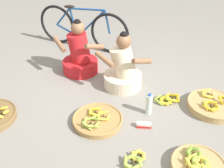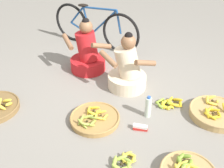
# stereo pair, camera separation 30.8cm
# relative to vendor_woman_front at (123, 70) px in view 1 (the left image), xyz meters

# --- Properties ---
(ground_plane) EXTENTS (10.00, 10.00, 0.00)m
(ground_plane) POSITION_rel_vendor_woman_front_xyz_m (-0.11, -0.30, -0.25)
(ground_plane) COLOR gray
(vendor_woman_front) EXTENTS (0.75, 0.52, 0.80)m
(vendor_woman_front) POSITION_rel_vendor_woman_front_xyz_m (0.00, 0.00, 0.00)
(vendor_woman_front) COLOR beige
(vendor_woman_front) RESTS_ON ground
(vendor_woman_behind) EXTENTS (0.76, 0.52, 0.81)m
(vendor_woman_behind) POSITION_rel_vendor_woman_front_xyz_m (-0.64, 0.36, 0.01)
(vendor_woman_behind) COLOR red
(vendor_woman_behind) RESTS_ON ground
(bicycle_leaning) EXTENTS (1.62, 0.63, 0.73)m
(bicycle_leaning) POSITION_rel_vendor_woman_front_xyz_m (-0.73, 1.19, 0.10)
(bicycle_leaning) COLOR black
(bicycle_leaning) RESTS_ON ground
(banana_basket_near_vendor) EXTENTS (0.52, 0.52, 0.15)m
(banana_basket_near_vendor) POSITION_rel_vendor_woman_front_xyz_m (0.75, -1.37, -0.20)
(banana_basket_near_vendor) COLOR tan
(banana_basket_near_vendor) RESTS_ON ground
(banana_basket_mid_right) EXTENTS (0.58, 0.58, 0.14)m
(banana_basket_mid_right) POSITION_rel_vendor_woman_front_xyz_m (-0.26, -0.77, -0.21)
(banana_basket_mid_right) COLOR #A87F47
(banana_basket_mid_right) RESTS_ON ground
(banana_basket_back_left) EXTENTS (0.61, 0.61, 0.16)m
(banana_basket_back_left) POSITION_rel_vendor_woman_front_xyz_m (1.11, -0.43, -0.20)
(banana_basket_back_left) COLOR tan
(banana_basket_back_left) RESTS_ON ground
(loose_bananas_mid_left) EXTENTS (0.36, 0.27, 0.10)m
(loose_bananas_mid_left) POSITION_rel_vendor_woman_front_xyz_m (0.58, -0.32, -0.22)
(loose_bananas_mid_left) COLOR #8CAD38
(loose_bananas_mid_left) RESTS_ON ground
(loose_bananas_back_center) EXTENTS (0.25, 0.29, 0.09)m
(loose_bananas_back_center) POSITION_rel_vendor_woman_front_xyz_m (0.16, -1.32, -0.22)
(loose_bananas_back_center) COLOR yellow
(loose_bananas_back_center) RESTS_ON ground
(water_bottle) EXTENTS (0.07, 0.07, 0.28)m
(water_bottle) POSITION_rel_vendor_woman_front_xyz_m (0.32, -0.57, -0.12)
(water_bottle) COLOR silver
(water_bottle) RESTS_ON ground
(packet_carton_stack) EXTENTS (0.17, 0.06, 0.06)m
(packet_carton_stack) POSITION_rel_vendor_woman_front_xyz_m (0.26, -0.82, -0.22)
(packet_carton_stack) COLOR red
(packet_carton_stack) RESTS_ON ground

